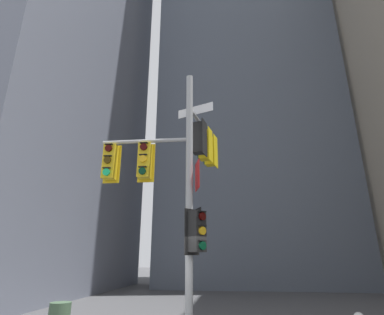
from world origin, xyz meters
TOP-DOWN VIEW (x-y plane):
  - building_tower_left at (-15.43, 9.37)m, footprint 17.19×17.19m
  - building_mid_block at (2.79, 20.20)m, footprint 14.53×14.53m
  - signal_pole_assembly at (-0.29, 0.51)m, footprint 3.23×2.81m

SIDE VIEW (x-z plane):
  - signal_pole_assembly at x=-0.29m, z-range 0.82..8.07m
  - building_tower_left at x=-15.43m, z-range 0.00..40.13m
  - building_mid_block at x=2.79m, z-range 0.00..52.91m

